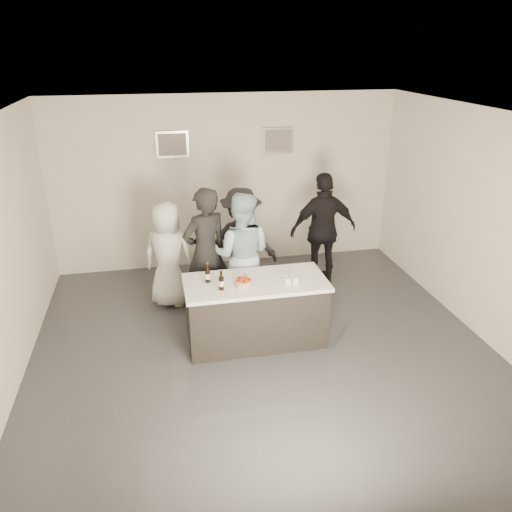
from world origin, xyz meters
name	(u,v)px	position (x,y,z in m)	size (l,w,h in m)	color
floor	(264,350)	(0.00, 0.00, 0.00)	(6.00, 6.00, 0.00)	#3D3D42
ceiling	(265,118)	(0.00, 0.00, 3.00)	(6.00, 6.00, 0.00)	white
wall_back	(227,182)	(0.00, 3.00, 1.50)	(6.00, 0.04, 3.00)	silver
wall_front	(363,411)	(0.00, -3.00, 1.50)	(6.00, 0.04, 3.00)	silver
wall_right	(486,228)	(3.00, 0.00, 1.50)	(0.04, 6.00, 3.00)	silver
picture_left	(172,144)	(-0.90, 2.97, 2.20)	(0.54, 0.04, 0.44)	#B2B2B7
picture_right	(278,140)	(0.90, 2.97, 2.20)	(0.54, 0.04, 0.44)	#B2B2B7
bar_counter	(256,311)	(-0.05, 0.27, 0.45)	(1.86, 0.86, 0.90)	white
cake	(243,283)	(-0.23, 0.17, 0.94)	(0.21, 0.21, 0.07)	orange
beer_bottle_a	(208,273)	(-0.66, 0.36, 1.03)	(0.07, 0.07, 0.26)	black
beer_bottle_b	(221,280)	(-0.52, 0.12, 1.03)	(0.07, 0.07, 0.26)	black
tumbler_cluster	(291,279)	(0.39, 0.16, 0.94)	(0.19, 0.19, 0.08)	orange
candles	(237,293)	(-0.35, -0.02, 0.90)	(0.24, 0.08, 0.01)	pink
person_main_black	(206,253)	(-0.60, 1.17, 0.97)	(0.71, 0.46, 1.94)	black
person_main_blue	(241,254)	(-0.09, 1.12, 0.92)	(0.90, 0.70, 1.85)	#ADD1E3
person_guest_left	(169,255)	(-1.12, 1.57, 0.81)	(0.80, 0.52, 1.63)	white
person_guest_right	(323,230)	(1.39, 1.80, 0.94)	(1.11, 0.46, 1.89)	black
person_guest_back	(241,241)	(0.03, 1.76, 0.87)	(1.12, 0.64, 1.73)	black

